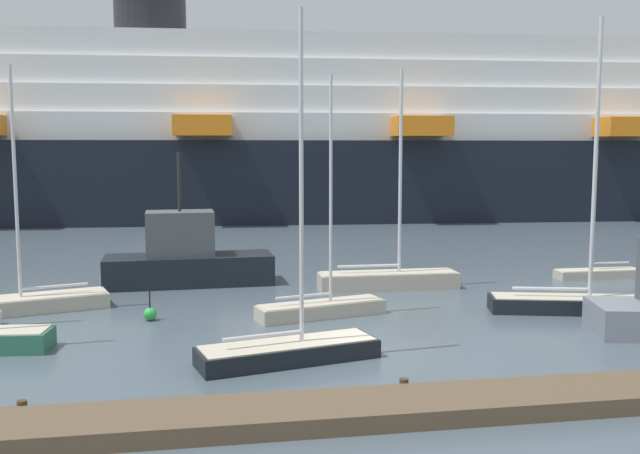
# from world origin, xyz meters

# --- Properties ---
(ground_plane) EXTENTS (600.00, 600.00, 0.00)m
(ground_plane) POSITION_xyz_m (0.00, 0.00, 0.00)
(ground_plane) COLOR #4C5B66
(dock_pier) EXTENTS (24.02, 2.30, 0.56)m
(dock_pier) POSITION_xyz_m (0.00, -5.24, 0.23)
(dock_pier) COLOR brown
(dock_pier) RESTS_ON ground_plane
(sailboat_0) EXTENTS (5.93, 2.93, 10.85)m
(sailboat_0) POSITION_xyz_m (-2.60, -0.28, 0.48)
(sailboat_0) COLOR black
(sailboat_0) RESTS_ON ground_plane
(sailboat_1) EXTENTS (5.35, 2.53, 9.48)m
(sailboat_1) POSITION_xyz_m (-0.58, 5.37, 0.46)
(sailboat_1) COLOR #BCB29E
(sailboat_1) RESTS_ON ground_plane
(sailboat_2) EXTENTS (6.08, 3.34, 9.90)m
(sailboat_2) POSITION_xyz_m (-12.05, 8.30, 0.46)
(sailboat_2) COLOR #BCB29E
(sailboat_2) RESTS_ON ground_plane
(sailboat_4) EXTENTS (6.65, 1.62, 10.28)m
(sailboat_4) POSITION_xyz_m (3.53, 10.33, 0.55)
(sailboat_4) COLOR #BCB29E
(sailboat_4) RESTS_ON ground_plane
(sailboat_6) EXTENTS (7.01, 3.17, 11.73)m
(sailboat_6) POSITION_xyz_m (9.75, 4.33, 0.58)
(sailboat_6) COLOR black
(sailboat_6) RESTS_ON ground_plane
(sailboat_7) EXTENTS (4.50, 1.07, 6.58)m
(sailboat_7) POSITION_xyz_m (14.89, 11.16, 0.34)
(sailboat_7) COLOR #BCB29E
(sailboat_7) RESTS_ON ground_plane
(fishing_boat_1) EXTENTS (8.18, 2.98, 6.44)m
(fishing_boat_1) POSITION_xyz_m (-5.93, 13.03, 1.29)
(fishing_boat_1) COLOR black
(fishing_boat_1) RESTS_ON ground_plane
(channel_buoy_0) EXTENTS (0.51, 0.51, 1.48)m
(channel_buoy_0) POSITION_xyz_m (-7.23, 5.87, 0.27)
(channel_buoy_0) COLOR green
(channel_buoy_0) RESTS_ON ground_plane
(cruise_ship) EXTENTS (134.08, 27.60, 23.57)m
(cruise_ship) POSITION_xyz_m (14.20, 47.10, 7.56)
(cruise_ship) COLOR black
(cruise_ship) RESTS_ON ground_plane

